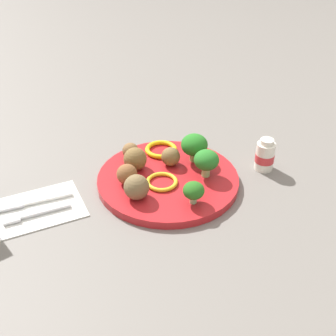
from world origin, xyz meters
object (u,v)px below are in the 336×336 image
Objects in this scene: meatball_far_rim at (131,151)px; knife at (29,202)px; meatball_back_left at (171,157)px; pepper_ring_far_rim at (161,149)px; broccoli_floret_mid_left at (194,191)px; yogurt_bottle at (265,156)px; broccoli_floret_center at (206,161)px; broccoli_floret_near_rim at (194,145)px; fork at (33,213)px; meatball_front_right at (136,187)px; pepper_ring_back_right at (162,182)px; meatball_back_right at (127,174)px; napkin at (36,209)px; meatball_center at (135,159)px; plate at (168,180)px.

meatball_far_rim reaches higher than knife.
meatball_back_left reaches higher than pepper_ring_far_rim.
broccoli_floret_mid_left is 0.21m from yogurt_bottle.
broccoli_floret_center is 0.95× the size of broccoli_floret_near_rim.
meatball_far_rim is at bearing -154.73° from fork.
broccoli_floret_center reaches higher than meatball_front_right.
fork is (0.22, 0.10, -0.03)m from meatball_far_rim.
broccoli_floret_center is 1.64× the size of meatball_far_rim.
broccoli_floret_mid_left is at bearing 113.16° from pepper_ring_back_right.
pepper_ring_far_rim reaches higher than pepper_ring_back_right.
meatball_front_right is at bearing -29.39° from broccoli_floret_mid_left.
meatball_back_left is 0.29m from knife.
meatball_back_right is 0.18m from napkin.
broccoli_floret_near_rim reaches higher than pepper_ring_far_rim.
meatball_center is 0.07m from meatball_back_left.
broccoli_floret_mid_left is at bearing 87.73° from pepper_ring_far_rim.
fork reaches higher than napkin.
meatball_back_right is at bearing -47.42° from broccoli_floret_mid_left.
napkin is (0.27, -0.10, -0.04)m from broccoli_floret_mid_left.
broccoli_floret_center is at bearing 174.29° from napkin.
fork is (0.28, 0.10, -0.01)m from pepper_ring_far_rim.
meatball_far_rim reaches higher than fork.
meatball_front_right is at bearing 27.67° from broccoli_floret_near_rim.
meatball_far_rim is (-0.00, -0.04, -0.01)m from meatball_center.
broccoli_floret_center is at bearing 89.11° from broccoli_floret_near_rim.
meatball_front_right is at bearing 73.89° from meatball_center.
pepper_ring_back_right is at bearing -156.94° from meatball_front_right.
meatball_back_left is 0.56× the size of pepper_ring_far_rim.
knife is at bearing -8.56° from broccoli_floret_center.
meatball_front_right is 0.68× the size of yogurt_bottle.
yogurt_bottle reaches higher than napkin.
meatball_front_right is 0.19m from fork.
broccoli_floret_near_rim is 1.73× the size of meatball_far_rim.
meatball_back_left is 0.96× the size of meatball_back_right.
meatball_back_right is 0.07m from pepper_ring_back_right.
plate is at bearing -18.74° from broccoli_floret_center.
pepper_ring_far_rim is at bearing -125.80° from meatball_front_right.
meatball_front_right is 0.76× the size of pepper_ring_back_right.
meatball_center is 0.28× the size of napkin.
meatball_back_left is at bearing -118.36° from plate.
meatball_center is 0.21m from napkin.
plate is at bearing -177.93° from fork.
broccoli_floret_near_rim reaches higher than meatball_center.
meatball_back_right is 0.19m from knife.
broccoli_floret_near_rim is 0.13m from meatball_far_rim.
meatball_front_right is 0.68× the size of pepper_ring_far_rim.
meatball_front_right reaches higher than meatball_back_right.
napkin is (0.18, -0.05, -0.04)m from meatball_front_right.
pepper_ring_far_rim is 0.29m from knife.
broccoli_floret_center is 0.14m from yogurt_bottle.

